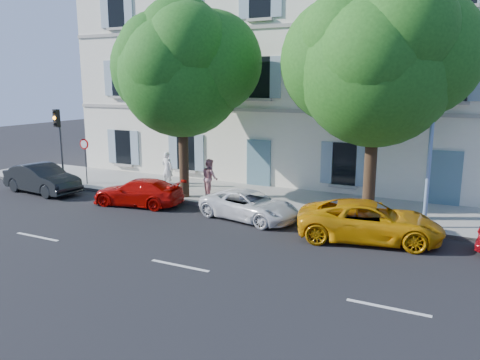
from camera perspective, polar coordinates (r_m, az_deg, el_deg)
The scene contains 15 objects.
ground at distance 17.52m, azimuth -0.06°, elevation -5.98°, with size 90.00×90.00×0.00m, color black.
sidewalk at distance 21.42m, azimuth 5.24°, elevation -2.51°, with size 36.00×4.50×0.15m, color #A09E96.
kerb at distance 19.48m, azimuth 2.93°, elevation -3.91°, with size 36.00×0.16×0.16m, color #9E998E.
building at distance 26.22m, azimuth 10.16°, elevation 13.04°, with size 28.00×7.00×12.00m, color white.
car_dark_sedan at distance 24.99m, azimuth -22.99°, elevation 0.16°, with size 1.51×4.34×1.43m, color black.
car_red_coupe at distance 21.17m, azimuth -12.31°, elevation -1.45°, with size 1.67×4.10×1.19m, color #B50905.
car_white_coupe at distance 18.60m, azimuth 1.14°, elevation -3.09°, with size 1.89×4.10×1.14m, color white.
car_yellow_supercar at distance 16.73m, azimuth 15.52°, elevation -4.86°, with size 2.25×4.88×1.36m, color orange.
tree_left at distance 21.31m, azimuth -7.12°, elevation 12.64°, with size 5.56×5.56×8.61m.
tree_right at distance 18.25m, azimuth 16.24°, elevation 12.82°, with size 5.74×5.74×8.84m.
traffic_light at distance 25.95m, azimuth -21.28°, elevation 5.68°, with size 0.33×0.44×3.86m.
road_sign at distance 25.42m, azimuth -18.39°, elevation 3.31°, with size 0.55×0.08×2.38m.
street_lamp at distance 17.62m, azimuth 22.48°, elevation 7.76°, with size 0.42×1.60×7.46m.
pedestrian_a at distance 24.04m, azimuth -8.84°, elevation 1.33°, with size 0.65×0.43×1.78m, color white.
pedestrian_b at distance 21.65m, azimuth -3.70°, elevation 0.27°, with size 0.86×0.67×1.77m, color #CE8485.
Camera 1 is at (7.41, -14.94, 5.34)m, focal length 35.00 mm.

